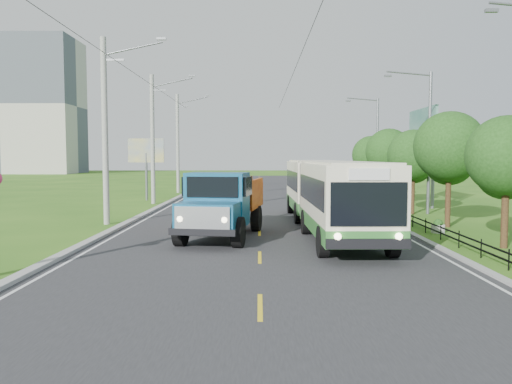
{
  "coord_description": "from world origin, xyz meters",
  "views": [
    {
      "loc": [
        -0.03,
        -17.85,
        3.64
      ],
      "look_at": [
        -0.18,
        7.01,
        1.9
      ],
      "focal_mm": 35.0,
      "sensor_mm": 36.0,
      "label": 1
    }
  ],
  "objects_px": {
    "pole_mid": "(153,138)",
    "planter_near": "(438,227)",
    "billboard_right": "(422,135)",
    "streetlight_far": "(375,143)",
    "planter_far": "(366,199)",
    "tree_back": "(371,157)",
    "streetlight_mid": "(427,137)",
    "planter_mid": "(393,210)",
    "dump_truck": "(223,200)",
    "pole_far": "(178,143)",
    "billboard_left": "(146,154)",
    "tree_fifth": "(389,154)",
    "tree_third": "(449,150)",
    "bus": "(328,189)",
    "pole_near": "(106,130)",
    "tree_second": "(506,160)",
    "tree_fourth": "(413,158)"
  },
  "relations": [
    {
      "from": "tree_back",
      "to": "dump_truck",
      "type": "relative_size",
      "value": 0.74
    },
    {
      "from": "pole_far",
      "to": "tree_second",
      "type": "bearing_deg",
      "value": -59.58
    },
    {
      "from": "tree_back",
      "to": "planter_mid",
      "type": "bearing_deg",
      "value": -95.91
    },
    {
      "from": "planter_near",
      "to": "planter_mid",
      "type": "distance_m",
      "value": 8.0
    },
    {
      "from": "planter_mid",
      "to": "billboard_right",
      "type": "xyz_separation_m",
      "value": [
        3.7,
        6.0,
        5.06
      ]
    },
    {
      "from": "pole_far",
      "to": "tree_back",
      "type": "height_order",
      "value": "pole_far"
    },
    {
      "from": "pole_mid",
      "to": "planter_near",
      "type": "height_order",
      "value": "pole_mid"
    },
    {
      "from": "pole_near",
      "to": "dump_truck",
      "type": "height_order",
      "value": "pole_near"
    },
    {
      "from": "billboard_left",
      "to": "pole_far",
      "type": "bearing_deg",
      "value": 82.17
    },
    {
      "from": "pole_far",
      "to": "planter_far",
      "type": "relative_size",
      "value": 14.93
    },
    {
      "from": "tree_back",
      "to": "streetlight_mid",
      "type": "height_order",
      "value": "streetlight_mid"
    },
    {
      "from": "pole_near",
      "to": "tree_fifth",
      "type": "bearing_deg",
      "value": 31.59
    },
    {
      "from": "tree_second",
      "to": "pole_near",
      "type": "bearing_deg",
      "value": 159.26
    },
    {
      "from": "planter_far",
      "to": "tree_second",
      "type": "bearing_deg",
      "value": -86.38
    },
    {
      "from": "pole_near",
      "to": "planter_far",
      "type": "bearing_deg",
      "value": 37.63
    },
    {
      "from": "tree_fifth",
      "to": "planter_near",
      "type": "xyz_separation_m",
      "value": [
        -1.26,
        -14.14,
        -3.57
      ]
    },
    {
      "from": "pole_mid",
      "to": "tree_third",
      "type": "relative_size",
      "value": 1.67
    },
    {
      "from": "pole_far",
      "to": "tree_back",
      "type": "distance_m",
      "value": 19.43
    },
    {
      "from": "pole_mid",
      "to": "billboard_left",
      "type": "distance_m",
      "value": 3.47
    },
    {
      "from": "streetlight_far",
      "to": "tree_back",
      "type": "bearing_deg",
      "value": -112.92
    },
    {
      "from": "tree_third",
      "to": "tree_fourth",
      "type": "height_order",
      "value": "tree_third"
    },
    {
      "from": "pole_mid",
      "to": "billboard_right",
      "type": "xyz_separation_m",
      "value": [
        20.56,
        -1.0,
        0.25
      ]
    },
    {
      "from": "streetlight_mid",
      "to": "planter_mid",
      "type": "relative_size",
      "value": 13.54
    },
    {
      "from": "tree_fifth",
      "to": "tree_back",
      "type": "distance_m",
      "value": 6.0
    },
    {
      "from": "tree_fourth",
      "to": "tree_back",
      "type": "xyz_separation_m",
      "value": [
        0.0,
        12.0,
        0.07
      ]
    },
    {
      "from": "pole_mid",
      "to": "planter_near",
      "type": "relative_size",
      "value": 14.93
    },
    {
      "from": "billboard_right",
      "to": "dump_truck",
      "type": "xyz_separation_m",
      "value": [
        -13.97,
        -15.42,
        -3.66
      ]
    },
    {
      "from": "billboard_right",
      "to": "dump_truck",
      "type": "bearing_deg",
      "value": -132.17
    },
    {
      "from": "tree_fifth",
      "to": "tree_third",
      "type": "bearing_deg",
      "value": -90.0
    },
    {
      "from": "planter_mid",
      "to": "tree_fourth",
      "type": "bearing_deg",
      "value": 6.39
    },
    {
      "from": "dump_truck",
      "to": "planter_far",
      "type": "bearing_deg",
      "value": 68.22
    },
    {
      "from": "billboard_right",
      "to": "streetlight_far",
      "type": "bearing_deg",
      "value": 101.71
    },
    {
      "from": "tree_back",
      "to": "billboard_right",
      "type": "distance_m",
      "value": 6.82
    },
    {
      "from": "billboard_right",
      "to": "streetlight_mid",
      "type": "bearing_deg",
      "value": -105.44
    },
    {
      "from": "tree_third",
      "to": "streetlight_far",
      "type": "height_order",
      "value": "streetlight_far"
    },
    {
      "from": "planter_far",
      "to": "tree_back",
      "type": "bearing_deg",
      "value": 73.12
    },
    {
      "from": "tree_third",
      "to": "tree_fifth",
      "type": "relative_size",
      "value": 1.03
    },
    {
      "from": "tree_third",
      "to": "bus",
      "type": "xyz_separation_m",
      "value": [
        -6.44,
        -0.99,
        -1.96
      ]
    },
    {
      "from": "tree_third",
      "to": "tree_back",
      "type": "relative_size",
      "value": 1.09
    },
    {
      "from": "tree_third",
      "to": "streetlight_mid",
      "type": "bearing_deg",
      "value": 82.36
    },
    {
      "from": "tree_second",
      "to": "planter_near",
      "type": "height_order",
      "value": "tree_second"
    },
    {
      "from": "billboard_left",
      "to": "billboard_right",
      "type": "xyz_separation_m",
      "value": [
        21.8,
        -4.0,
        1.48
      ]
    },
    {
      "from": "streetlight_far",
      "to": "dump_truck",
      "type": "relative_size",
      "value": 1.23
    },
    {
      "from": "planter_near",
      "to": "streetlight_mid",
      "type": "bearing_deg",
      "value": 75.68
    },
    {
      "from": "pole_far",
      "to": "tree_back",
      "type": "xyz_separation_m",
      "value": [
        18.12,
        -6.86,
        -1.44
      ]
    },
    {
      "from": "planter_mid",
      "to": "billboard_left",
      "type": "bearing_deg",
      "value": 151.08
    },
    {
      "from": "streetlight_far",
      "to": "billboard_left",
      "type": "xyz_separation_m",
      "value": [
        -20.14,
        -4.0,
        -1.04
      ]
    },
    {
      "from": "tree_third",
      "to": "planter_mid",
      "type": "height_order",
      "value": "tree_third"
    },
    {
      "from": "streetlight_mid",
      "to": "streetlight_far",
      "type": "height_order",
      "value": "same"
    },
    {
      "from": "tree_fifth",
      "to": "pole_near",
      "type": "bearing_deg",
      "value": -148.41
    }
  ]
}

